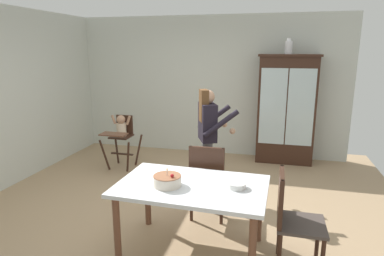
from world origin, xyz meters
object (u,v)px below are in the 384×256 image
(china_cabinet, at_px, (286,109))
(birthday_cake, at_px, (167,181))
(adult_person, at_px, (208,130))
(dining_table, at_px, (192,193))
(ceramic_vase, at_px, (289,47))
(dining_chair_right_end, at_px, (290,214))
(high_chair_with_toddler, at_px, (121,132))
(serving_bowl, at_px, (237,185))
(dining_chair_far_side, at_px, (208,177))

(china_cabinet, distance_m, birthday_cake, 3.49)
(adult_person, height_order, dining_table, adult_person)
(ceramic_vase, bearing_deg, dining_chair_right_end, -89.73)
(high_chair_with_toddler, xyz_separation_m, dining_table, (1.81, -2.13, -0.01))
(dining_table, xyz_separation_m, dining_chair_right_end, (0.96, -0.03, -0.09))
(high_chair_with_toddler, height_order, dining_chair_right_end, dining_chair_right_end)
(china_cabinet, distance_m, adult_person, 2.10)
(adult_person, relative_size, serving_bowl, 8.50)
(china_cabinet, height_order, high_chair_with_toddler, china_cabinet)
(china_cabinet, height_order, serving_bowl, china_cabinet)
(ceramic_vase, height_order, dining_chair_far_side, ceramic_vase)
(dining_table, relative_size, birthday_cake, 5.42)
(dining_table, xyz_separation_m, serving_bowl, (0.45, 0.02, 0.12))
(ceramic_vase, distance_m, adult_person, 2.37)
(adult_person, bearing_deg, high_chair_with_toddler, 42.27)
(high_chair_with_toddler, height_order, dining_chair_far_side, dining_chair_far_side)
(dining_table, distance_m, birthday_cake, 0.29)
(ceramic_vase, xyz_separation_m, high_chair_with_toddler, (-2.76, -1.05, -1.44))
(china_cabinet, height_order, birthday_cake, china_cabinet)
(serving_bowl, distance_m, dining_chair_right_end, 0.56)
(ceramic_vase, xyz_separation_m, dining_chair_far_side, (-0.92, -2.50, -1.54))
(ceramic_vase, height_order, high_chair_with_toddler, ceramic_vase)
(china_cabinet, bearing_deg, adult_person, -121.26)
(high_chair_with_toddler, bearing_deg, dining_chair_far_side, -37.54)
(ceramic_vase, bearing_deg, dining_chair_far_side, -110.21)
(serving_bowl, bearing_deg, dining_chair_far_side, 122.32)
(china_cabinet, relative_size, high_chair_with_toddler, 2.08)
(dining_chair_right_end, bearing_deg, dining_chair_far_side, 52.65)
(china_cabinet, relative_size, dining_chair_right_end, 2.06)
(china_cabinet, xyz_separation_m, birthday_cake, (-1.20, -3.27, -0.20))
(birthday_cake, bearing_deg, serving_bowl, 9.44)
(dining_chair_far_side, bearing_deg, high_chair_with_toddler, -39.54)
(dining_table, bearing_deg, dining_chair_far_side, 87.72)
(ceramic_vase, bearing_deg, adult_person, -120.58)
(adult_person, height_order, serving_bowl, adult_person)
(ceramic_vase, xyz_separation_m, serving_bowl, (-0.50, -3.16, -1.33))
(adult_person, bearing_deg, serving_bowl, 178.57)
(ceramic_vase, distance_m, birthday_cake, 3.71)
(birthday_cake, bearing_deg, high_chair_with_toddler, 125.45)
(birthday_cake, relative_size, serving_bowl, 1.56)
(adult_person, bearing_deg, ceramic_vase, -54.45)
(china_cabinet, relative_size, dining_chair_far_side, 2.06)
(birthday_cake, distance_m, dining_chair_far_side, 0.85)
(ceramic_vase, bearing_deg, serving_bowl, -98.97)
(dining_chair_right_end, bearing_deg, china_cabinet, -0.08)
(high_chair_with_toddler, height_order, dining_table, high_chair_with_toddler)
(dining_table, relative_size, serving_bowl, 8.43)
(ceramic_vase, xyz_separation_m, dining_table, (-0.95, -3.18, -1.45))
(ceramic_vase, distance_m, dining_table, 3.62)
(dining_chair_far_side, relative_size, dining_chair_right_end, 1.00)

